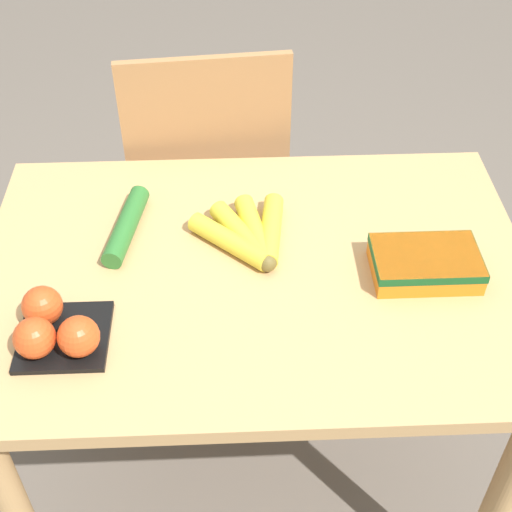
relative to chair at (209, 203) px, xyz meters
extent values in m
plane|color=#665B51|center=(0.10, -0.54, -0.51)|extent=(12.00, 12.00, 0.00)
cube|color=tan|center=(0.10, -0.54, 0.25)|extent=(1.05, 0.72, 0.03)
cylinder|color=tan|center=(0.57, -0.84, -0.13)|extent=(0.06, 0.06, 0.75)
cylinder|color=tan|center=(-0.36, -0.24, -0.13)|extent=(0.06, 0.06, 0.75)
cylinder|color=tan|center=(0.57, -0.24, -0.13)|extent=(0.06, 0.06, 0.75)
cube|color=#A87547|center=(-0.01, 0.07, -0.06)|extent=(0.45, 0.44, 0.03)
cube|color=#A87547|center=(0.01, -0.12, 0.22)|extent=(0.39, 0.05, 0.53)
cylinder|color=#A87547|center=(0.16, 0.26, -0.29)|extent=(0.04, 0.04, 0.44)
cylinder|color=#A87547|center=(-0.20, 0.23, -0.29)|extent=(0.04, 0.04, 0.44)
cylinder|color=#A87547|center=(0.19, -0.08, -0.29)|extent=(0.04, 0.04, 0.44)
cylinder|color=#A87547|center=(-0.17, -0.11, -0.29)|extent=(0.04, 0.04, 0.44)
sphere|color=brown|center=(0.13, -0.55, 0.29)|extent=(0.04, 0.04, 0.04)
cylinder|color=yellow|center=(0.14, -0.45, 0.29)|extent=(0.06, 0.19, 0.04)
cylinder|color=yellow|center=(0.11, -0.46, 0.29)|extent=(0.07, 0.19, 0.04)
cylinder|color=yellow|center=(0.08, -0.47, 0.29)|extent=(0.13, 0.18, 0.04)
cylinder|color=yellow|center=(0.06, -0.48, 0.29)|extent=(0.17, 0.16, 0.04)
cube|color=black|center=(-0.23, -0.70, 0.27)|extent=(0.15, 0.15, 0.01)
sphere|color=#DB4C1E|center=(-0.27, -0.74, 0.31)|extent=(0.07, 0.07, 0.07)
sphere|color=#DB4C1E|center=(-0.19, -0.74, 0.31)|extent=(0.07, 0.07, 0.07)
sphere|color=#DB4C1E|center=(-0.27, -0.67, 0.31)|extent=(0.07, 0.07, 0.07)
cube|color=orange|center=(0.42, -0.57, 0.29)|extent=(0.20, 0.13, 0.05)
cube|color=#145123|center=(0.42, -0.57, 0.31)|extent=(0.20, 0.13, 0.02)
cylinder|color=#2D702D|center=(-0.15, -0.43, 0.29)|extent=(0.08, 0.21, 0.04)
camera|label=1|loc=(0.06, -1.52, 1.20)|focal=50.00mm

